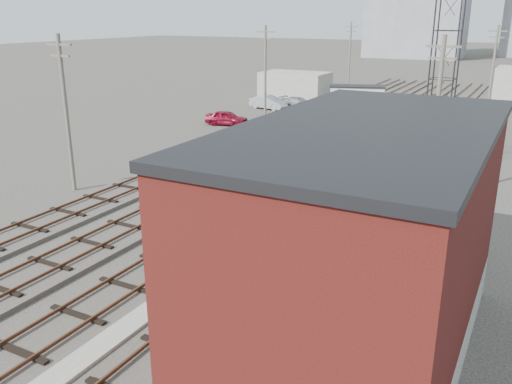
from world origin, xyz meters
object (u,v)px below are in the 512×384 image
Objects in this scene: signal_mast at (235,279)px; car_silver at (269,102)px; car_red at (227,118)px; switch_stand at (263,148)px; site_trailer at (357,97)px; car_grey at (298,104)px.

signal_mast is 44.40m from car_silver.
car_red is 9.99m from car_silver.
switch_stand is at bearing -143.34° from car_silver.
site_trailer is 1.42× the size of car_grey.
car_grey is (-15.94, 41.40, -1.40)m from signal_mast.
site_trailer is 9.77m from car_silver.
switch_stand is at bearing -153.74° from car_grey.
signal_mast is at bearing -158.52° from car_red.
site_trailer reaches higher than car_red.
car_red reaches higher than switch_stand.
site_trailer is at bearing 99.02° from switch_stand.
car_silver is (-8.40, -4.96, -0.53)m from site_trailer.
signal_mast is at bearing -149.05° from car_grey.
signal_mast is 0.56× the size of site_trailer.
car_silver is at bearing -6.43° from car_red.
car_red is (-7.81, -14.93, -0.58)m from site_trailer.
switch_stand is (-10.12, 21.60, -1.49)m from signal_mast.
car_grey is (-5.38, -3.70, -0.60)m from site_trailer.
car_red is (-8.24, 8.56, 0.11)m from switch_stand.
signal_mast reaches higher than car_silver.
switch_stand is 23.50m from site_trailer.
car_grey is at bearing -163.78° from site_trailer.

